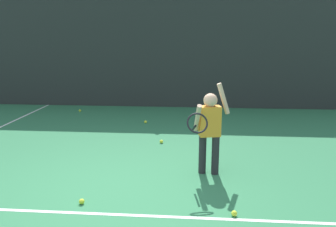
% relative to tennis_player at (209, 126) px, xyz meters
% --- Properties ---
extents(ground_plane, '(20.00, 20.00, 0.00)m').
position_rel_tennis_player_xyz_m(ground_plane, '(-1.24, -0.73, -0.73)').
color(ground_plane, '#2D7247').
extents(court_line_baseline, '(9.00, 0.05, 0.00)m').
position_rel_tennis_player_xyz_m(court_line_baseline, '(-1.24, -1.27, -0.72)').
color(court_line_baseline, white).
rests_on(court_line_baseline, ground).
extents(back_fence_windscreen, '(13.80, 0.08, 3.28)m').
position_rel_tennis_player_xyz_m(back_fence_windscreen, '(-1.24, 4.81, 0.91)').
color(back_fence_windscreen, '#282D2B').
rests_on(back_fence_windscreen, ground).
extents(fence_post_1, '(0.09, 0.09, 3.43)m').
position_rel_tennis_player_xyz_m(fence_post_1, '(-1.24, 4.87, 0.99)').
color(fence_post_1, slate).
rests_on(fence_post_1, ground).
extents(tennis_player, '(0.63, 0.67, 1.35)m').
position_rel_tennis_player_xyz_m(tennis_player, '(0.00, 0.00, 0.00)').
color(tennis_player, '#232326').
rests_on(tennis_player, ground).
extents(tennis_ball_0, '(0.07, 0.07, 0.07)m').
position_rel_tennis_player_xyz_m(tennis_ball_0, '(-1.36, 2.87, -0.69)').
color(tennis_ball_0, '#CCE033').
rests_on(tennis_ball_0, ground).
extents(tennis_ball_1, '(0.07, 0.07, 0.07)m').
position_rel_tennis_player_xyz_m(tennis_ball_1, '(0.25, -1.19, -0.69)').
color(tennis_ball_1, '#CCE033').
rests_on(tennis_ball_1, ground).
extents(tennis_ball_2, '(0.07, 0.07, 0.07)m').
position_rel_tennis_player_xyz_m(tennis_ball_2, '(-0.84, 1.39, -0.69)').
color(tennis_ball_2, '#CCE033').
rests_on(tennis_ball_2, ground).
extents(tennis_ball_6, '(0.07, 0.07, 0.07)m').
position_rel_tennis_player_xyz_m(tennis_ball_6, '(-3.31, 3.94, -0.69)').
color(tennis_ball_6, '#CCE033').
rests_on(tennis_ball_6, ground).
extents(tennis_ball_7, '(0.07, 0.07, 0.07)m').
position_rel_tennis_player_xyz_m(tennis_ball_7, '(-1.56, -1.05, -0.69)').
color(tennis_ball_7, '#CCE033').
rests_on(tennis_ball_7, ground).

